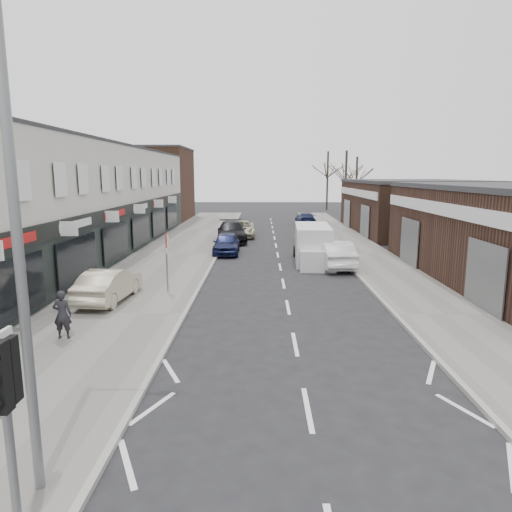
{
  "coord_description": "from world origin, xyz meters",
  "views": [
    {
      "loc": [
        -1.04,
        -7.5,
        5.21
      ],
      "look_at": [
        -1.23,
        7.04,
        2.6
      ],
      "focal_mm": 32.0,
      "sensor_mm": 36.0,
      "label": 1
    }
  ],
  "objects_px": {
    "pedestrian": "(62,314)",
    "parked_car_right_c": "(305,219)",
    "parked_car_left_b": "(232,232)",
    "traffic_light": "(4,392)",
    "parked_car_right_b": "(311,232)",
    "parked_car_left_c": "(241,229)",
    "street_lamp": "(27,215)",
    "warning_sign": "(167,245)",
    "white_van": "(313,245)",
    "parked_car_right_a": "(334,254)",
    "sedan_on_pavement": "(109,285)",
    "parked_car_left_a": "(226,243)"
  },
  "relations": [
    {
      "from": "pedestrian",
      "to": "parked_car_right_c",
      "type": "xyz_separation_m",
      "value": [
        10.78,
        33.91,
        -0.25
      ]
    },
    {
      "from": "parked_car_left_b",
      "to": "parked_car_right_c",
      "type": "bearing_deg",
      "value": 54.9
    },
    {
      "from": "traffic_light",
      "to": "parked_car_right_b",
      "type": "bearing_deg",
      "value": 76.42
    },
    {
      "from": "parked_car_left_c",
      "to": "street_lamp",
      "type": "bearing_deg",
      "value": -94.93
    },
    {
      "from": "warning_sign",
      "to": "white_van",
      "type": "height_order",
      "value": "warning_sign"
    },
    {
      "from": "pedestrian",
      "to": "parked_car_left_b",
      "type": "relative_size",
      "value": 0.28
    },
    {
      "from": "white_van",
      "to": "parked_car_left_b",
      "type": "height_order",
      "value": "white_van"
    },
    {
      "from": "pedestrian",
      "to": "parked_car_right_a",
      "type": "xyz_separation_m",
      "value": [
        10.35,
        11.83,
        -0.12
      ]
    },
    {
      "from": "white_van",
      "to": "sedan_on_pavement",
      "type": "bearing_deg",
      "value": -133.15
    },
    {
      "from": "street_lamp",
      "to": "parked_car_right_b",
      "type": "distance_m",
      "value": 29.7
    },
    {
      "from": "pedestrian",
      "to": "warning_sign",
      "type": "bearing_deg",
      "value": -113.6
    },
    {
      "from": "street_lamp",
      "to": "parked_car_left_c",
      "type": "xyz_separation_m",
      "value": [
        1.73,
        31.49,
        -3.94
      ]
    },
    {
      "from": "sedan_on_pavement",
      "to": "parked_car_left_b",
      "type": "bearing_deg",
      "value": -98.23
    },
    {
      "from": "traffic_light",
      "to": "white_van",
      "type": "height_order",
      "value": "traffic_light"
    },
    {
      "from": "parked_car_left_b",
      "to": "parked_car_right_b",
      "type": "height_order",
      "value": "parked_car_left_b"
    },
    {
      "from": "warning_sign",
      "to": "parked_car_right_b",
      "type": "height_order",
      "value": "warning_sign"
    },
    {
      "from": "traffic_light",
      "to": "white_van",
      "type": "xyz_separation_m",
      "value": [
        6.4,
        21.41,
        -1.37
      ]
    },
    {
      "from": "sedan_on_pavement",
      "to": "parked_car_left_b",
      "type": "relative_size",
      "value": 0.75
    },
    {
      "from": "parked_car_left_a",
      "to": "parked_car_right_a",
      "type": "distance_m",
      "value": 7.83
    },
    {
      "from": "parked_car_right_b",
      "to": "pedestrian",
      "type": "bearing_deg",
      "value": 67.02
    },
    {
      "from": "parked_car_left_c",
      "to": "parked_car_right_c",
      "type": "distance_m",
      "value": 11.26
    },
    {
      "from": "sedan_on_pavement",
      "to": "parked_car_right_b",
      "type": "distance_m",
      "value": 19.98
    },
    {
      "from": "sedan_on_pavement",
      "to": "parked_car_left_c",
      "type": "height_order",
      "value": "sedan_on_pavement"
    },
    {
      "from": "parked_car_right_c",
      "to": "parked_car_right_a",
      "type": "bearing_deg",
      "value": 87.3
    },
    {
      "from": "warning_sign",
      "to": "parked_car_right_c",
      "type": "distance_m",
      "value": 29.37
    },
    {
      "from": "traffic_light",
      "to": "warning_sign",
      "type": "relative_size",
      "value": 1.15
    },
    {
      "from": "parked_car_left_c",
      "to": "parked_car_right_b",
      "type": "relative_size",
      "value": 1.06
    },
    {
      "from": "parked_car_left_c",
      "to": "pedestrian",
      "type": "bearing_deg",
      "value": -102.14
    },
    {
      "from": "white_van",
      "to": "parked_car_right_b",
      "type": "relative_size",
      "value": 1.25
    },
    {
      "from": "sedan_on_pavement",
      "to": "pedestrian",
      "type": "xyz_separation_m",
      "value": [
        -0.02,
        -4.34,
        0.1
      ]
    },
    {
      "from": "parked_car_right_b",
      "to": "street_lamp",
      "type": "bearing_deg",
      "value": 77.62
    },
    {
      "from": "parked_car_left_a",
      "to": "parked_car_right_a",
      "type": "bearing_deg",
      "value": -35.02
    },
    {
      "from": "parked_car_left_c",
      "to": "parked_car_right_c",
      "type": "relative_size",
      "value": 1.09
    },
    {
      "from": "warning_sign",
      "to": "sedan_on_pavement",
      "type": "relative_size",
      "value": 0.66
    },
    {
      "from": "traffic_light",
      "to": "pedestrian",
      "type": "relative_size",
      "value": 2.0
    },
    {
      "from": "sedan_on_pavement",
      "to": "parked_car_right_c",
      "type": "xyz_separation_m",
      "value": [
        10.77,
        29.56,
        -0.14
      ]
    },
    {
      "from": "parked_car_left_a",
      "to": "parked_car_right_c",
      "type": "xyz_separation_m",
      "value": [
        6.9,
        17.66,
        -0.06
      ]
    },
    {
      "from": "warning_sign",
      "to": "pedestrian",
      "type": "bearing_deg",
      "value": -109.86
    },
    {
      "from": "parked_car_right_a",
      "to": "sedan_on_pavement",
      "type": "bearing_deg",
      "value": 33.05
    },
    {
      "from": "parked_car_left_a",
      "to": "white_van",
      "type": "bearing_deg",
      "value": -29.5
    },
    {
      "from": "street_lamp",
      "to": "parked_car_right_b",
      "type": "relative_size",
      "value": 1.74
    },
    {
      "from": "parked_car_right_a",
      "to": "parked_car_right_b",
      "type": "xyz_separation_m",
      "value": [
        -0.28,
        9.78,
        0.01
      ]
    },
    {
      "from": "traffic_light",
      "to": "parked_car_right_a",
      "type": "distance_m",
      "value": 21.38
    },
    {
      "from": "white_van",
      "to": "parked_car_left_a",
      "type": "bearing_deg",
      "value": 154.12
    },
    {
      "from": "street_lamp",
      "to": "pedestrian",
      "type": "relative_size",
      "value": 5.17
    },
    {
      "from": "white_van",
      "to": "sedan_on_pavement",
      "type": "xyz_separation_m",
      "value": [
        -9.27,
        -8.93,
        -0.25
      ]
    },
    {
      "from": "parked_car_right_c",
      "to": "street_lamp",
      "type": "bearing_deg",
      "value": 77.31
    },
    {
      "from": "parked_car_left_a",
      "to": "parked_car_left_b",
      "type": "xyz_separation_m",
      "value": [
        -0.0,
        5.49,
        0.08
      ]
    },
    {
      "from": "warning_sign",
      "to": "parked_car_left_b",
      "type": "height_order",
      "value": "warning_sign"
    },
    {
      "from": "parked_car_left_c",
      "to": "parked_car_right_a",
      "type": "relative_size",
      "value": 1.04
    }
  ]
}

